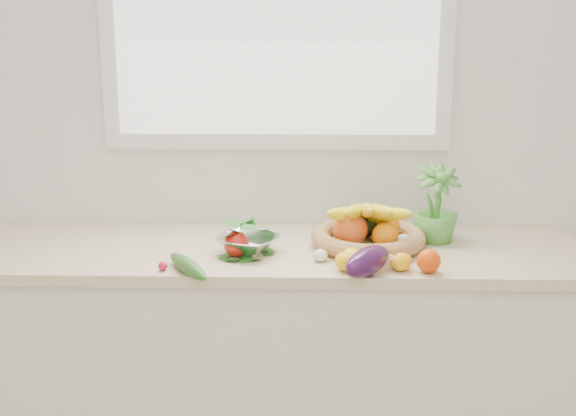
{
  "coord_description": "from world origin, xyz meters",
  "views": [
    {
      "loc": [
        0.12,
        -0.76,
        1.79
      ],
      "look_at": [
        0.05,
        1.93,
        1.05
      ],
      "focal_mm": 50.0,
      "sensor_mm": 36.0,
      "label": 1
    }
  ],
  "objects_px": {
    "fruit_basket": "(367,232)",
    "eggplant": "(368,261)",
    "apple": "(236,244)",
    "cucumber": "(188,266)",
    "potted_herb": "(436,206)",
    "colander_with_spinach": "(249,238)"
  },
  "relations": [
    {
      "from": "fruit_basket",
      "to": "eggplant",
      "type": "bearing_deg",
      "value": -93.59
    },
    {
      "from": "apple",
      "to": "cucumber",
      "type": "relative_size",
      "value": 0.33
    },
    {
      "from": "eggplant",
      "to": "colander_with_spinach",
      "type": "bearing_deg",
      "value": 152.64
    },
    {
      "from": "eggplant",
      "to": "fruit_basket",
      "type": "bearing_deg",
      "value": 86.41
    },
    {
      "from": "apple",
      "to": "potted_herb",
      "type": "relative_size",
      "value": 0.29
    },
    {
      "from": "fruit_basket",
      "to": "cucumber",
      "type": "bearing_deg",
      "value": -153.92
    },
    {
      "from": "eggplant",
      "to": "colander_with_spinach",
      "type": "relative_size",
      "value": 0.86
    },
    {
      "from": "apple",
      "to": "potted_herb",
      "type": "xyz_separation_m",
      "value": [
        0.71,
        0.2,
        0.09
      ]
    },
    {
      "from": "cucumber",
      "to": "apple",
      "type": "bearing_deg",
      "value": 51.2
    },
    {
      "from": "potted_herb",
      "to": "fruit_basket",
      "type": "bearing_deg",
      "value": -162.39
    },
    {
      "from": "apple",
      "to": "eggplant",
      "type": "distance_m",
      "value": 0.47
    },
    {
      "from": "cucumber",
      "to": "eggplant",
      "type": "bearing_deg",
      "value": 0.26
    },
    {
      "from": "potted_herb",
      "to": "fruit_basket",
      "type": "height_order",
      "value": "potted_herb"
    },
    {
      "from": "eggplant",
      "to": "colander_with_spinach",
      "type": "distance_m",
      "value": 0.45
    },
    {
      "from": "eggplant",
      "to": "fruit_basket",
      "type": "xyz_separation_m",
      "value": [
        0.02,
        0.29,
        0.01
      ]
    },
    {
      "from": "eggplant",
      "to": "fruit_basket",
      "type": "relative_size",
      "value": 0.54
    },
    {
      "from": "apple",
      "to": "eggplant",
      "type": "xyz_separation_m",
      "value": [
        0.44,
        -0.17,
        0.0
      ]
    },
    {
      "from": "potted_herb",
      "to": "colander_with_spinach",
      "type": "xyz_separation_m",
      "value": [
        -0.67,
        -0.16,
        -0.07
      ]
    },
    {
      "from": "eggplant",
      "to": "fruit_basket",
      "type": "height_order",
      "value": "fruit_basket"
    },
    {
      "from": "fruit_basket",
      "to": "potted_herb",
      "type": "bearing_deg",
      "value": 17.61
    },
    {
      "from": "eggplant",
      "to": "fruit_basket",
      "type": "distance_m",
      "value": 0.29
    },
    {
      "from": "eggplant",
      "to": "cucumber",
      "type": "bearing_deg",
      "value": -179.74
    }
  ]
}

